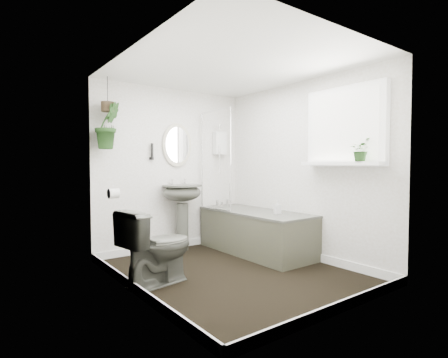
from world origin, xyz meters
TOP-DOWN VIEW (x-y plane):
  - floor at (0.00, 0.00)m, footprint 2.30×2.80m
  - ceiling at (0.00, 0.00)m, footprint 2.30×2.80m
  - wall_back at (0.00, 1.41)m, footprint 2.30×0.02m
  - wall_front at (0.00, -1.41)m, footprint 2.30×0.02m
  - wall_left at (-1.16, 0.00)m, footprint 0.02×2.80m
  - wall_right at (1.16, 0.00)m, footprint 0.02×2.80m
  - skirting at (0.00, 0.00)m, footprint 2.30×2.80m
  - bathtub at (0.80, 0.50)m, footprint 0.72×1.72m
  - bath_screen at (0.47, 0.99)m, footprint 0.04×0.72m
  - shower_box at (0.80, 1.34)m, footprint 0.20×0.10m
  - oval_mirror at (0.07, 1.37)m, footprint 0.46×0.03m
  - wall_sconce at (-0.33, 1.36)m, footprint 0.04×0.04m
  - toilet_roll_holder at (-1.10, 0.70)m, footprint 0.11×0.11m
  - window_recess at (1.09, -0.70)m, footprint 0.08×1.00m
  - window_sill at (1.02, -0.70)m, footprint 0.18×1.00m
  - window_blinds at (1.04, -0.70)m, footprint 0.01×0.86m
  - toilet at (-0.85, 0.15)m, footprint 0.82×0.56m
  - pedestal_sink at (0.07, 1.24)m, footprint 0.57×0.49m
  - sill_plant at (0.97, -0.97)m, footprint 0.27×0.26m
  - hanging_plant at (-0.97, 1.25)m, footprint 0.37×0.32m
  - soap_bottle at (0.84, 0.11)m, footprint 0.10×0.10m
  - hanging_pot at (-0.97, 1.25)m, footprint 0.16×0.16m

SIDE VIEW (x-z plane):
  - floor at x=0.00m, z-range -0.02..0.00m
  - skirting at x=0.00m, z-range 0.00..0.10m
  - bathtub at x=0.80m, z-range 0.00..0.58m
  - toilet at x=-0.85m, z-range 0.00..0.77m
  - pedestal_sink at x=0.07m, z-range 0.00..0.94m
  - soap_bottle at x=0.84m, z-range 0.58..0.75m
  - toilet_roll_holder at x=-1.10m, z-range 0.84..0.96m
  - wall_back at x=0.00m, z-range 0.00..2.30m
  - wall_front at x=0.00m, z-range 0.00..2.30m
  - wall_left at x=-1.16m, z-range 0.00..2.30m
  - wall_right at x=1.16m, z-range 0.00..2.30m
  - window_sill at x=1.02m, z-range 1.21..1.25m
  - bath_screen at x=0.47m, z-range 0.58..1.98m
  - sill_plant at x=0.97m, z-range 1.25..1.50m
  - wall_sconce at x=-0.33m, z-range 1.29..1.51m
  - oval_mirror at x=0.07m, z-range 1.19..1.81m
  - shower_box at x=0.80m, z-range 1.38..1.73m
  - window_recess at x=1.09m, z-range 1.20..2.10m
  - window_blinds at x=1.04m, z-range 1.27..2.03m
  - hanging_plant at x=-0.97m, z-range 1.41..1.99m
  - hanging_pot at x=-0.97m, z-range 1.87..1.99m
  - ceiling at x=0.00m, z-range 2.30..2.32m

